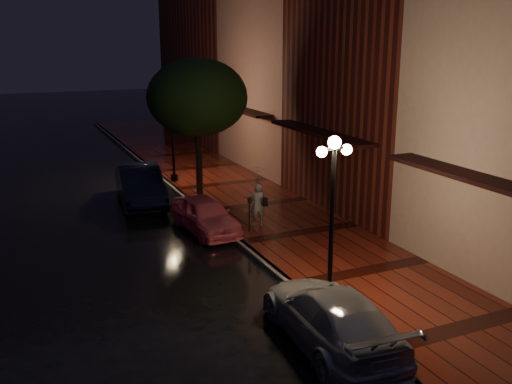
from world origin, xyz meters
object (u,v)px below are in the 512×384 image
streetlamp_far (173,129)px  street_tree (198,100)px  streetlamp_near (332,210)px  parking_meter (249,211)px  silver_car (331,317)px  woman_with_umbrella (257,187)px  navy_car (140,185)px  pink_car (205,215)px

streetlamp_far → street_tree: size_ratio=0.74×
streetlamp_near → street_tree: 11.12m
parking_meter → streetlamp_far: bearing=89.5°
silver_car → woman_with_umbrella: (1.78, 7.95, 0.92)m
streetlamp_near → woman_with_umbrella: (0.83, 6.32, -1.00)m
navy_car → parking_meter: 6.13m
street_tree → silver_car: (-1.21, -12.62, -3.57)m
navy_car → streetlamp_near: bearing=-72.9°
pink_car → woman_with_umbrella: bearing=-21.2°
streetlamp_near → pink_car: 7.19m
street_tree → navy_car: street_tree is taller
pink_car → parking_meter: parking_meter is taller
navy_car → street_tree: bearing=-3.2°
streetlamp_near → pink_car: streetlamp_near is taller
silver_car → parking_meter: size_ratio=3.70×
pink_car → navy_car: bearing=101.2°
street_tree → navy_car: (-2.48, 0.40, -3.46)m
navy_car → woman_with_umbrella: bearing=-52.9°
silver_car → woman_with_umbrella: woman_with_umbrella is taller
street_tree → parking_meter: 6.16m
streetlamp_far → pink_car: bearing=-97.6°
streetlamp_near → pink_car: size_ratio=1.16×
streetlamp_far → parking_meter: (0.30, -8.19, -1.68)m
navy_car → woman_with_umbrella: 5.98m
street_tree → parking_meter: (0.04, -5.18, -3.33)m
navy_car → parking_meter: navy_car is taller
streetlamp_far → street_tree: bearing=-85.1°
pink_car → streetlamp_far: bearing=78.0°
street_tree → silver_car: size_ratio=1.24×
streetlamp_near → woman_with_umbrella: streetlamp_near is taller
navy_car → pink_car: bearing=-68.3°
silver_car → parking_meter: (1.25, 7.44, 0.24)m
pink_car → streetlamp_near: bearing=-86.6°
navy_car → woman_with_umbrella: woman_with_umbrella is taller
street_tree → navy_car: 4.27m
street_tree → woman_with_umbrella: size_ratio=2.64×
parking_meter → woman_with_umbrella: bearing=41.3°
pink_car → woman_with_umbrella: (1.78, -0.54, 0.97)m
silver_car → woman_with_umbrella: size_ratio=2.13×
streetlamp_far → silver_car: (-0.95, -15.63, -1.92)m
pink_car → navy_car: size_ratio=0.78×
pink_car → parking_meter: bearing=-44.3°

